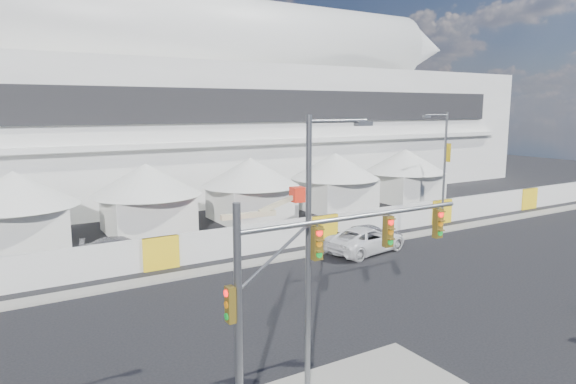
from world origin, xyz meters
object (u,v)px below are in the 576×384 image
pickup_curb (366,240)px  traffic_mast (297,296)px  streetlight_median (315,238)px  streetlight_curb (443,163)px  boom_lift (241,231)px  lot_car_b (464,203)px  lot_car_c (121,248)px  sedan_silver (370,235)px

pickup_curb → traffic_mast: 19.63m
pickup_curb → streetlight_median: (-12.79, -12.61, 4.60)m
traffic_mast → streetlight_curb: bearing=33.3°
traffic_mast → boom_lift: 20.91m
lot_car_b → streetlight_median: size_ratio=0.43×
streetlight_median → boom_lift: 20.02m
lot_car_b → streetlight_curb: streetlight_curb is taller
lot_car_b → streetlight_median: bearing=107.7°
lot_car_b → traffic_mast: 37.28m
lot_car_c → traffic_mast: bearing=-166.8°
streetlight_median → streetlight_curb: streetlight_median is taller
pickup_curb → streetlight_curb: size_ratio=0.66×
sedan_silver → streetlight_median: (-13.93, -13.48, 4.63)m
lot_car_b → traffic_mast: (-31.36, -19.88, 3.31)m
pickup_curb → streetlight_median: 18.54m
traffic_mast → boom_lift: size_ratio=1.16×
sedan_silver → lot_car_c: sedan_silver is taller
lot_car_c → lot_car_b: bearing=-79.1°
sedan_silver → boom_lift: 9.08m
lot_car_c → streetlight_curb: (23.33, -5.34, 4.67)m
streetlight_median → traffic_mast: bearing=-145.5°
traffic_mast → streetlight_median: 2.06m
pickup_curb → lot_car_c: pickup_curb is taller
sedan_silver → lot_car_b: (16.25, 5.58, -0.14)m
lot_car_b → streetlight_median: 36.01m
traffic_mast → streetlight_median: streetlight_median is taller
sedan_silver → lot_car_c: (-15.64, 6.04, -0.11)m
sedan_silver → lot_car_b: bearing=-64.7°
sedan_silver → pickup_curb: pickup_curb is taller
sedan_silver → boom_lift: (-7.58, 4.98, 0.22)m
lot_car_c → streetlight_curb: 24.38m
pickup_curb → boom_lift: 8.71m
pickup_curb → boom_lift: bearing=37.7°
sedan_silver → pickup_curb: 1.44m
lot_car_c → streetlight_median: streetlight_median is taller
sedan_silver → traffic_mast: (-15.11, -14.30, 3.17)m
sedan_silver → pickup_curb: size_ratio=0.78×
lot_car_c → traffic_mast: (0.53, -20.34, 3.28)m
sedan_silver → traffic_mast: bearing=139.7°
sedan_silver → streetlight_median: 19.93m
streetlight_median → boom_lift: size_ratio=1.20×
sedan_silver → lot_car_b: size_ratio=1.21×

